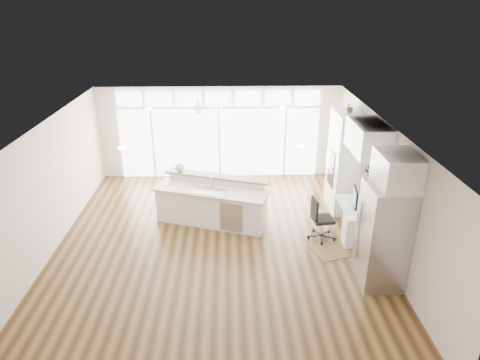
{
  "coord_description": "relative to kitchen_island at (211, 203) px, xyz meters",
  "views": [
    {
      "loc": [
        0.29,
        -8.08,
        5.07
      ],
      "look_at": [
        0.52,
        0.6,
        1.3
      ],
      "focal_mm": 32.0,
      "sensor_mm": 36.0,
      "label": 1
    }
  ],
  "objects": [
    {
      "name": "glass_wall",
      "position": [
        0.15,
        2.92,
        0.51
      ],
      "size": [
        5.8,
        0.06,
        2.08
      ],
      "primitive_type": "cube",
      "color": "silver",
      "rests_on": "wall_back"
    },
    {
      "name": "framed_photos",
      "position": [
        3.61,
        -0.1,
        0.86
      ],
      "size": [
        0.06,
        0.22,
        0.8
      ],
      "primitive_type": "cube",
      "color": "black",
      "rests_on": "wall_right"
    },
    {
      "name": "desk_window",
      "position": [
        3.61,
        -0.72,
        1.01
      ],
      "size": [
        0.04,
        0.85,
        0.85
      ],
      "primitive_type": "cube",
      "color": "white",
      "rests_on": "wall_right"
    },
    {
      "name": "fishbowl",
      "position": [
        -0.78,
        0.68,
        0.65
      ],
      "size": [
        0.29,
        0.29,
        0.23
      ],
      "primitive_type": "sphere",
      "rotation": [
        0.0,
        0.0,
        -0.37
      ],
      "color": "silver",
      "rests_on": "kitchen_island"
    },
    {
      "name": "wall_left",
      "position": [
        -3.35,
        -1.02,
        0.81
      ],
      "size": [
        0.04,
        8.0,
        2.7
      ],
      "primitive_type": "cube",
      "color": "beige",
      "rests_on": "floor"
    },
    {
      "name": "kitchen_island",
      "position": [
        0.0,
        0.0,
        0.0
      ],
      "size": [
        2.88,
        1.81,
        1.07
      ],
      "primitive_type": "cube",
      "rotation": [
        0.0,
        0.0,
        -0.32
      ],
      "color": "white",
      "rests_on": "floor"
    },
    {
      "name": "ceiling_fan",
      "position": [
        -0.35,
        1.78,
        1.94
      ],
      "size": [
        1.16,
        1.16,
        0.32
      ],
      "primitive_type": "cube",
      "color": "white",
      "rests_on": "ceiling"
    },
    {
      "name": "wall_back",
      "position": [
        0.15,
        2.98,
        0.81
      ],
      "size": [
        7.0,
        0.04,
        2.7
      ],
      "primitive_type": "cube",
      "color": "beige",
      "rests_on": "floor"
    },
    {
      "name": "wall_front",
      "position": [
        0.15,
        -5.02,
        0.81
      ],
      "size": [
        7.0,
        0.04,
        2.7
      ],
      "primitive_type": "cube",
      "color": "beige",
      "rests_on": "floor"
    },
    {
      "name": "transom_row",
      "position": [
        0.15,
        2.92,
        1.84
      ],
      "size": [
        5.9,
        0.06,
        0.4
      ],
      "primitive_type": "cube",
      "color": "silver",
      "rests_on": "wall_back"
    },
    {
      "name": "monitor",
      "position": [
        3.2,
        -0.72,
        0.45
      ],
      "size": [
        0.17,
        0.54,
        0.44
      ],
      "primitive_type": "cube",
      "rotation": [
        0.0,
        0.0,
        -0.15
      ],
      "color": "black",
      "rests_on": "desk_nook"
    },
    {
      "name": "refrigerator",
      "position": [
        3.26,
        -2.37,
        0.46
      ],
      "size": [
        0.76,
        0.9,
        2.0
      ],
      "primitive_type": "cube",
      "color": "#B0B1B5",
      "rests_on": "floor"
    },
    {
      "name": "desk_nook",
      "position": [
        3.28,
        -0.72,
        -0.16
      ],
      "size": [
        0.72,
        1.3,
        0.76
      ],
      "primitive_type": "cube",
      "color": "white",
      "rests_on": "floor"
    },
    {
      "name": "wall_right",
      "position": [
        3.65,
        -1.02,
        0.81
      ],
      "size": [
        0.04,
        8.0,
        2.7
      ],
      "primitive_type": "cube",
      "color": "beige",
      "rests_on": "floor"
    },
    {
      "name": "ceiling",
      "position": [
        0.15,
        -1.02,
        2.16
      ],
      "size": [
        7.0,
        8.0,
        0.02
      ],
      "primitive_type": "cube",
      "color": "white",
      "rests_on": "wall_back"
    },
    {
      "name": "fridge_cabinet",
      "position": [
        3.32,
        -2.37,
        1.76
      ],
      "size": [
        0.64,
        0.9,
        0.6
      ],
      "primitive_type": "cube",
      "color": "white",
      "rests_on": "wall_right"
    },
    {
      "name": "floor",
      "position": [
        0.15,
        -1.02,
        -0.55
      ],
      "size": [
        7.0,
        8.0,
        0.02
      ],
      "primitive_type": "cube",
      "color": "#3D2712",
      "rests_on": "ground"
    },
    {
      "name": "recessed_lights",
      "position": [
        0.15,
        -0.82,
        2.14
      ],
      "size": [
        3.4,
        3.0,
        0.02
      ],
      "primitive_type": "cube",
      "color": "white",
      "rests_on": "ceiling"
    },
    {
      "name": "potted_plant",
      "position": [
        3.32,
        0.78,
        2.07
      ],
      "size": [
        0.27,
        0.29,
        0.21
      ],
      "primitive_type": "imported",
      "rotation": [
        0.0,
        0.0,
        0.11
      ],
      "color": "#315B27",
      "rests_on": "oven_cabinet"
    },
    {
      "name": "rug",
      "position": [
        2.7,
        -1.29,
        -0.53
      ],
      "size": [
        1.1,
        0.93,
        0.01
      ],
      "primitive_type": "cube",
      "rotation": [
        0.0,
        0.0,
        0.31
      ],
      "color": "#3D2813",
      "rests_on": "floor"
    },
    {
      "name": "keyboard",
      "position": [
        3.03,
        -0.72,
        0.23
      ],
      "size": [
        0.18,
        0.35,
        0.02
      ],
      "primitive_type": "cube",
      "rotation": [
        0.0,
        0.0,
        -0.16
      ],
      "color": "white",
      "rests_on": "desk_nook"
    },
    {
      "name": "office_chair",
      "position": [
        2.51,
        -0.78,
        -0.04
      ],
      "size": [
        0.57,
        0.54,
        0.99
      ],
      "primitive_type": "cube",
      "rotation": [
        0.0,
        0.0,
        0.13
      ],
      "color": "black",
      "rests_on": "floor"
    },
    {
      "name": "upper_cabinets",
      "position": [
        3.32,
        -0.72,
        1.81
      ],
      "size": [
        0.64,
        1.3,
        0.64
      ],
      "primitive_type": "cube",
      "color": "white",
      "rests_on": "wall_right"
    },
    {
      "name": "oven_cabinet",
      "position": [
        3.32,
        0.78,
        0.71
      ],
      "size": [
        0.64,
        1.2,
        2.5
      ],
      "primitive_type": "cube",
      "color": "white",
      "rests_on": "floor"
    }
  ]
}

